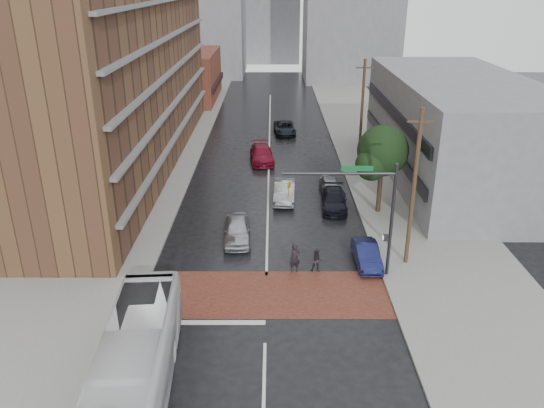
{
  "coord_description": "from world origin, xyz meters",
  "views": [
    {
      "loc": [
        0.38,
        -25.47,
        16.59
      ],
      "look_at": [
        0.34,
        5.45,
        3.5
      ],
      "focal_mm": 35.0,
      "sensor_mm": 36.0,
      "label": 1
    }
  ],
  "objects_px": {
    "car_travel_b": "(284,191)",
    "car_parked_mid": "(334,200)",
    "transit_bus": "(135,366)",
    "car_travel_a": "(237,230)",
    "pedestrian_b": "(317,261)",
    "car_travel_c": "(262,154)",
    "suv_travel": "(285,128)",
    "car_parked_near": "(367,254)",
    "car_parked_far": "(330,186)",
    "pedestrian_a": "(295,258)"
  },
  "relations": [
    {
      "from": "car_travel_b",
      "to": "car_parked_near",
      "type": "distance_m",
      "value": 11.65
    },
    {
      "from": "car_travel_a",
      "to": "car_parked_mid",
      "type": "distance_m",
      "value": 9.17
    },
    {
      "from": "car_parked_far",
      "to": "car_parked_mid",
      "type": "bearing_deg",
      "value": -92.46
    },
    {
      "from": "pedestrian_a",
      "to": "suv_travel",
      "type": "xyz_separation_m",
      "value": [
        0.03,
        31.82,
        -0.24
      ]
    },
    {
      "from": "suv_travel",
      "to": "car_travel_b",
      "type": "bearing_deg",
      "value": -94.78
    },
    {
      "from": "car_travel_b",
      "to": "car_parked_mid",
      "type": "relative_size",
      "value": 0.99
    },
    {
      "from": "transit_bus",
      "to": "car_travel_a",
      "type": "height_order",
      "value": "transit_bus"
    },
    {
      "from": "pedestrian_b",
      "to": "car_parked_mid",
      "type": "xyz_separation_m",
      "value": [
        2.12,
        9.88,
        -0.07
      ]
    },
    {
      "from": "pedestrian_a",
      "to": "car_parked_near",
      "type": "relative_size",
      "value": 0.47
    },
    {
      "from": "suv_travel",
      "to": "car_parked_mid",
      "type": "xyz_separation_m",
      "value": [
        3.43,
        -21.95,
        -0.02
      ]
    },
    {
      "from": "car_travel_b",
      "to": "car_parked_far",
      "type": "distance_m",
      "value": 4.14
    },
    {
      "from": "car_parked_far",
      "to": "car_travel_b",
      "type": "bearing_deg",
      "value": -161.79
    },
    {
      "from": "car_travel_c",
      "to": "suv_travel",
      "type": "distance_m",
      "value": 10.64
    },
    {
      "from": "suv_travel",
      "to": "car_parked_near",
      "type": "relative_size",
      "value": 1.26
    },
    {
      "from": "car_parked_far",
      "to": "car_parked_near",
      "type": "bearing_deg",
      "value": -87.22
    },
    {
      "from": "pedestrian_b",
      "to": "car_travel_c",
      "type": "height_order",
      "value": "car_travel_c"
    },
    {
      "from": "transit_bus",
      "to": "car_parked_far",
      "type": "relative_size",
      "value": 3.0
    },
    {
      "from": "car_travel_b",
      "to": "car_travel_a",
      "type": "bearing_deg",
      "value": -112.56
    },
    {
      "from": "pedestrian_a",
      "to": "car_travel_b",
      "type": "distance_m",
      "value": 11.55
    },
    {
      "from": "transit_bus",
      "to": "car_travel_b",
      "type": "height_order",
      "value": "transit_bus"
    },
    {
      "from": "transit_bus",
      "to": "car_travel_a",
      "type": "xyz_separation_m",
      "value": [
        3.34,
        14.95,
        -0.85
      ]
    },
    {
      "from": "car_travel_a",
      "to": "suv_travel",
      "type": "bearing_deg",
      "value": 78.65
    },
    {
      "from": "suv_travel",
      "to": "car_parked_far",
      "type": "distance_m",
      "value": 19.13
    },
    {
      "from": "transit_bus",
      "to": "car_travel_b",
      "type": "distance_m",
      "value": 23.22
    },
    {
      "from": "transit_bus",
      "to": "car_parked_near",
      "type": "distance_m",
      "value": 16.56
    },
    {
      "from": "transit_bus",
      "to": "pedestrian_a",
      "type": "xyz_separation_m",
      "value": [
        7.15,
        10.66,
        -0.69
      ]
    },
    {
      "from": "transit_bus",
      "to": "car_travel_a",
      "type": "distance_m",
      "value": 15.34
    },
    {
      "from": "suv_travel",
      "to": "car_parked_mid",
      "type": "distance_m",
      "value": 22.21
    },
    {
      "from": "car_parked_far",
      "to": "pedestrian_a",
      "type": "bearing_deg",
      "value": -107.35
    },
    {
      "from": "pedestrian_b",
      "to": "car_travel_a",
      "type": "distance_m",
      "value": 6.7
    },
    {
      "from": "car_travel_c",
      "to": "suv_travel",
      "type": "height_order",
      "value": "car_travel_c"
    },
    {
      "from": "car_travel_c",
      "to": "car_parked_far",
      "type": "xyz_separation_m",
      "value": [
        5.89,
        -8.47,
        -0.11
      ]
    },
    {
      "from": "pedestrian_b",
      "to": "car_parked_near",
      "type": "bearing_deg",
      "value": 24.85
    },
    {
      "from": "car_parked_near",
      "to": "car_parked_far",
      "type": "xyz_separation_m",
      "value": [
        -1.1,
        12.0,
        0.0
      ]
    },
    {
      "from": "suv_travel",
      "to": "car_parked_near",
      "type": "height_order",
      "value": "suv_travel"
    },
    {
      "from": "car_parked_near",
      "to": "pedestrian_a",
      "type": "bearing_deg",
      "value": -169.3
    },
    {
      "from": "transit_bus",
      "to": "suv_travel",
      "type": "height_order",
      "value": "transit_bus"
    },
    {
      "from": "pedestrian_a",
      "to": "transit_bus",
      "type": "bearing_deg",
      "value": -139.7
    },
    {
      "from": "car_travel_a",
      "to": "car_parked_near",
      "type": "height_order",
      "value": "car_travel_a"
    },
    {
      "from": "car_travel_c",
      "to": "car_parked_near",
      "type": "bearing_deg",
      "value": -76.88
    },
    {
      "from": "pedestrian_a",
      "to": "car_travel_a",
      "type": "bearing_deg",
      "value": 115.83
    },
    {
      "from": "pedestrian_b",
      "to": "suv_travel",
      "type": "bearing_deg",
      "value": 99.96
    },
    {
      "from": "pedestrian_a",
      "to": "pedestrian_b",
      "type": "distance_m",
      "value": 1.35
    },
    {
      "from": "car_travel_c",
      "to": "car_parked_near",
      "type": "xyz_separation_m",
      "value": [
        6.99,
        -20.47,
        -0.11
      ]
    },
    {
      "from": "car_travel_b",
      "to": "pedestrian_b",
      "type": "bearing_deg",
      "value": -78.8
    },
    {
      "from": "car_travel_c",
      "to": "suv_travel",
      "type": "relative_size",
      "value": 1.06
    },
    {
      "from": "car_travel_a",
      "to": "pedestrian_b",
      "type": "bearing_deg",
      "value": -43.17
    },
    {
      "from": "car_travel_a",
      "to": "car_parked_mid",
      "type": "relative_size",
      "value": 0.97
    },
    {
      "from": "car_travel_c",
      "to": "car_parked_near",
      "type": "height_order",
      "value": "car_travel_c"
    },
    {
      "from": "pedestrian_b",
      "to": "car_travel_c",
      "type": "xyz_separation_m",
      "value": [
        -3.77,
        21.47,
        0.02
      ]
    }
  ]
}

